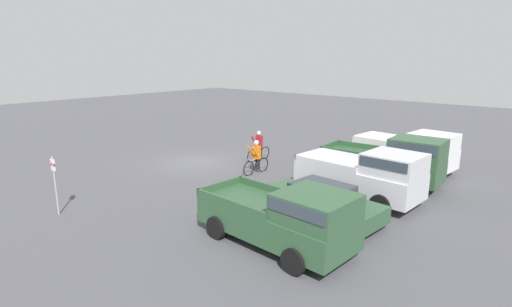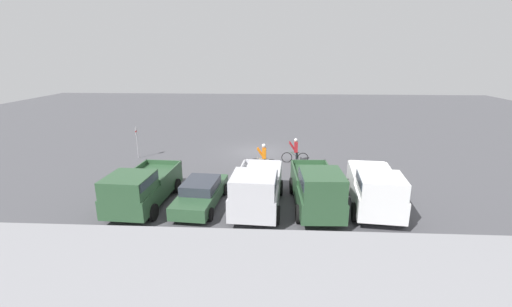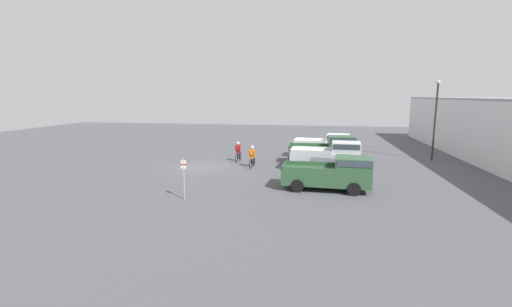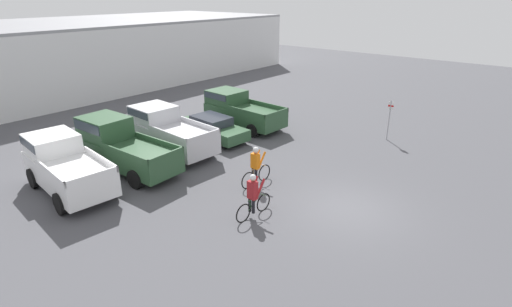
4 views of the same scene
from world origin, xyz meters
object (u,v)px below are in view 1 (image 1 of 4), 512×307
(pickup_truck_1, at_px, (392,160))
(cyclist_0, at_px, (256,157))
(fire_lane_sign, at_px, (55,180))
(pickup_truck_0, at_px, (411,150))
(pickup_truck_3, at_px, (286,216))
(pickup_truck_2, at_px, (367,175))
(cyclist_1, at_px, (259,146))
(sedan_0, at_px, (322,201))

(pickup_truck_1, height_order, cyclist_0, pickup_truck_1)
(pickup_truck_1, xyz_separation_m, fire_lane_sign, (11.86, -8.16, 0.19))
(pickup_truck_0, relative_size, pickup_truck_3, 0.97)
(pickup_truck_2, xyz_separation_m, cyclist_1, (-2.28, -7.77, -0.30))
(pickup_truck_2, height_order, pickup_truck_3, pickup_truck_2)
(cyclist_1, height_order, fire_lane_sign, fire_lane_sign)
(pickup_truck_0, distance_m, fire_lane_sign, 16.67)
(pickup_truck_2, height_order, cyclist_0, pickup_truck_2)
(pickup_truck_3, bearing_deg, pickup_truck_1, -179.50)
(pickup_truck_1, xyz_separation_m, sedan_0, (5.62, -0.35, -0.53))
(pickup_truck_1, relative_size, sedan_0, 1.17)
(fire_lane_sign, bearing_deg, sedan_0, 128.65)
(pickup_truck_2, relative_size, cyclist_1, 2.85)
(cyclist_1, bearing_deg, cyclist_0, 37.47)
(pickup_truck_0, height_order, cyclist_1, pickup_truck_0)
(cyclist_1, bearing_deg, sedan_0, 55.40)
(pickup_truck_1, distance_m, cyclist_0, 6.62)
(pickup_truck_2, relative_size, sedan_0, 1.11)
(pickup_truck_0, height_order, pickup_truck_2, pickup_truck_2)
(pickup_truck_1, distance_m, sedan_0, 5.66)
(pickup_truck_0, xyz_separation_m, pickup_truck_1, (2.74, 0.13, 0.06))
(cyclist_0, relative_size, fire_lane_sign, 0.80)
(cyclist_0, bearing_deg, cyclist_1, -142.53)
(pickup_truck_1, height_order, pickup_truck_3, pickup_truck_1)
(pickup_truck_3, bearing_deg, pickup_truck_2, 179.78)
(pickup_truck_0, relative_size, sedan_0, 1.09)
(sedan_0, bearing_deg, cyclist_0, -117.14)
(pickup_truck_1, bearing_deg, sedan_0, -3.60)
(pickup_truck_3, xyz_separation_m, cyclist_0, (-5.74, -6.11, -0.20))
(fire_lane_sign, bearing_deg, pickup_truck_2, 137.52)
(pickup_truck_2, bearing_deg, pickup_truck_0, -177.71)
(pickup_truck_3, distance_m, cyclist_0, 8.38)
(sedan_0, xyz_separation_m, pickup_truck_3, (2.83, 0.43, 0.40))
(pickup_truck_0, relative_size, pickup_truck_1, 0.93)
(pickup_truck_0, xyz_separation_m, sedan_0, (8.36, -0.23, -0.47))
(cyclist_0, height_order, fire_lane_sign, fire_lane_sign)
(sedan_0, bearing_deg, pickup_truck_0, 178.45)
(pickup_truck_2, bearing_deg, sedan_0, -9.21)
(pickup_truck_3, xyz_separation_m, cyclist_1, (-7.87, -7.75, -0.22))
(fire_lane_sign, bearing_deg, cyclist_0, 166.91)
(cyclist_1, xyz_separation_m, fire_lane_sign, (11.29, -0.49, 0.54))
(pickup_truck_0, distance_m, sedan_0, 8.38)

